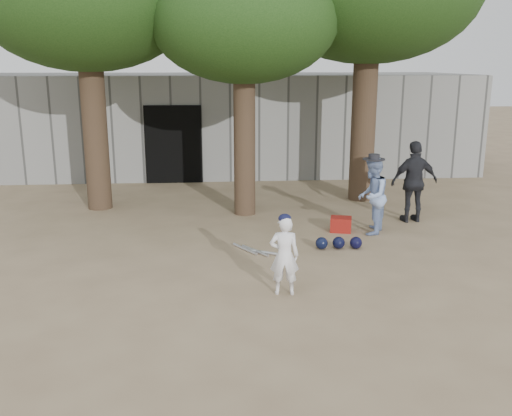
{
  "coord_description": "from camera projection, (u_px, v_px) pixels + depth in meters",
  "views": [
    {
      "loc": [
        -0.15,
        -8.41,
        3.38
      ],
      "look_at": [
        0.6,
        1.0,
        0.95
      ],
      "focal_mm": 40.0,
      "sensor_mm": 36.0,
      "label": 1
    }
  ],
  "objects": [
    {
      "name": "ground",
      "position": [
        223.0,
        283.0,
        8.97
      ],
      "size": [
        70.0,
        70.0,
        0.0
      ],
      "primitive_type": "plane",
      "color": "#937C5E",
      "rests_on": "ground"
    },
    {
      "name": "helmet_row",
      "position": [
        339.0,
        243.0,
        10.57
      ],
      "size": [
        0.87,
        0.26,
        0.23
      ],
      "color": "black",
      "rests_on": "ground"
    },
    {
      "name": "spectator_dark",
      "position": [
        414.0,
        182.0,
        12.21
      ],
      "size": [
        1.07,
        0.52,
        1.76
      ],
      "primitive_type": "imported",
      "rotation": [
        0.0,
        0.0,
        3.24
      ],
      "color": "black",
      "rests_on": "ground"
    },
    {
      "name": "spectator_blue",
      "position": [
        372.0,
        196.0,
        11.38
      ],
      "size": [
        0.85,
        0.93,
        1.55
      ],
      "primitive_type": "imported",
      "rotation": [
        0.0,
        0.0,
        4.27
      ],
      "color": "#89A2D4",
      "rests_on": "ground"
    },
    {
      "name": "back_building",
      "position": [
        215.0,
        121.0,
        18.57
      ],
      "size": [
        16.0,
        5.24,
        3.0
      ],
      "color": "gray",
      "rests_on": "ground"
    },
    {
      "name": "bat_pile",
      "position": [
        255.0,
        251.0,
        10.41
      ],
      "size": [
        0.9,
        0.76,
        0.06
      ],
      "color": "silver",
      "rests_on": "ground"
    },
    {
      "name": "tree_row",
      "position": [
        248.0,
        1.0,
        12.7
      ],
      "size": [
        11.4,
        5.8,
        6.69
      ],
      "color": "brown",
      "rests_on": "ground"
    },
    {
      "name": "boy_player",
      "position": [
        284.0,
        256.0,
        8.41
      ],
      "size": [
        0.47,
        0.33,
        1.2
      ],
      "primitive_type": "imported",
      "rotation": [
        0.0,
        0.0,
        3.04
      ],
      "color": "white",
      "rests_on": "ground"
    },
    {
      "name": "red_bag",
      "position": [
        341.0,
        224.0,
        11.65
      ],
      "size": [
        0.49,
        0.42,
        0.3
      ],
      "primitive_type": "cube",
      "rotation": [
        0.0,
        0.0,
        -0.26
      ],
      "color": "maroon",
      "rests_on": "ground"
    }
  ]
}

